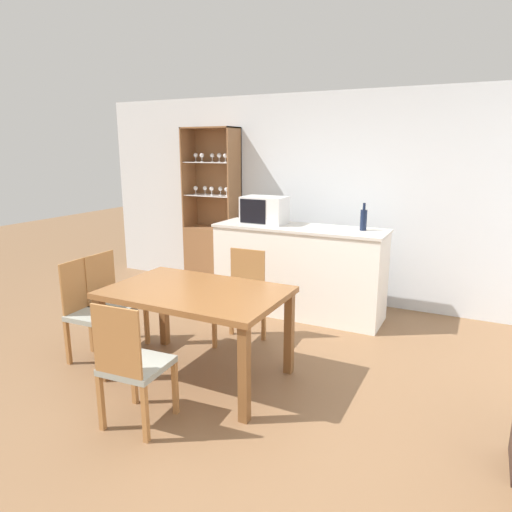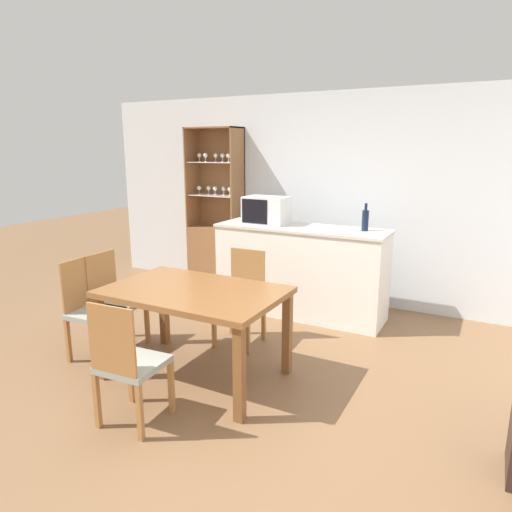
{
  "view_description": "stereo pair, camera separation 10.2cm",
  "coord_description": "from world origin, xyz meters",
  "views": [
    {
      "loc": [
        1.66,
        -2.84,
        1.89
      ],
      "look_at": [
        -0.27,
        1.01,
        0.87
      ],
      "focal_mm": 32.0,
      "sensor_mm": 36.0,
      "label": 1
    },
    {
      "loc": [
        1.75,
        -2.8,
        1.89
      ],
      "look_at": [
        -0.27,
        1.01,
        0.87
      ],
      "focal_mm": 32.0,
      "sensor_mm": 36.0,
      "label": 2
    }
  ],
  "objects": [
    {
      "name": "dining_chair_head_far",
      "position": [
        -0.37,
        0.89,
        0.46
      ],
      "size": [
        0.42,
        0.42,
        0.92
      ],
      "rotation": [
        0.0,
        0.0,
        3.19
      ],
      "color": "#999E93",
      "rests_on": "ground_plane"
    },
    {
      "name": "dining_chair_side_left_far",
      "position": [
        -1.41,
        0.25,
        0.46
      ],
      "size": [
        0.41,
        0.41,
        0.92
      ],
      "rotation": [
        0.0,
        0.0,
        -1.55
      ],
      "color": "#999E93",
      "rests_on": "ground_plane"
    },
    {
      "name": "dining_chair_head_near",
      "position": [
        -0.36,
        -0.68,
        0.46
      ],
      "size": [
        0.43,
        0.43,
        0.92
      ],
      "rotation": [
        0.0,
        0.0,
        0.07
      ],
      "color": "#999E93",
      "rests_on": "ground_plane"
    },
    {
      "name": "kitchen_counter",
      "position": [
        -0.17,
        1.91,
        0.52
      ],
      "size": [
        1.96,
        0.61,
        1.03
      ],
      "color": "white",
      "rests_on": "ground_plane"
    },
    {
      "name": "dining_table",
      "position": [
        -0.37,
        0.11,
        0.68
      ],
      "size": [
        1.44,
        0.93,
        0.77
      ],
      "color": "brown",
      "rests_on": "ground_plane"
    },
    {
      "name": "wall_back",
      "position": [
        0.0,
        2.63,
        1.27
      ],
      "size": [
        6.8,
        0.06,
        2.55
      ],
      "color": "silver",
      "rests_on": "ground_plane"
    },
    {
      "name": "ground_plane",
      "position": [
        0.0,
        0.0,
        0.0
      ],
      "size": [
        18.0,
        18.0,
        0.0
      ],
      "primitive_type": "plane",
      "color": "brown"
    },
    {
      "name": "display_cabinet",
      "position": [
        -1.64,
        2.43,
        0.61
      ],
      "size": [
        0.74,
        0.36,
        2.16
      ],
      "color": "brown",
      "rests_on": "ground_plane"
    },
    {
      "name": "dining_chair_side_left_near",
      "position": [
        -1.41,
        -0.04,
        0.46
      ],
      "size": [
        0.42,
        0.42,
        0.92
      ],
      "rotation": [
        0.0,
        0.0,
        -1.51
      ],
      "color": "#999E93",
      "rests_on": "ground_plane"
    },
    {
      "name": "wine_bottle",
      "position": [
        0.53,
        2.0,
        1.15
      ],
      "size": [
        0.07,
        0.07,
        0.3
      ],
      "color": "#141E38",
      "rests_on": "kitchen_counter"
    },
    {
      "name": "microwave",
      "position": [
        -0.62,
        1.93,
        1.19
      ],
      "size": [
        0.5,
        0.33,
        0.32
      ],
      "color": "silver",
      "rests_on": "kitchen_counter"
    }
  ]
}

